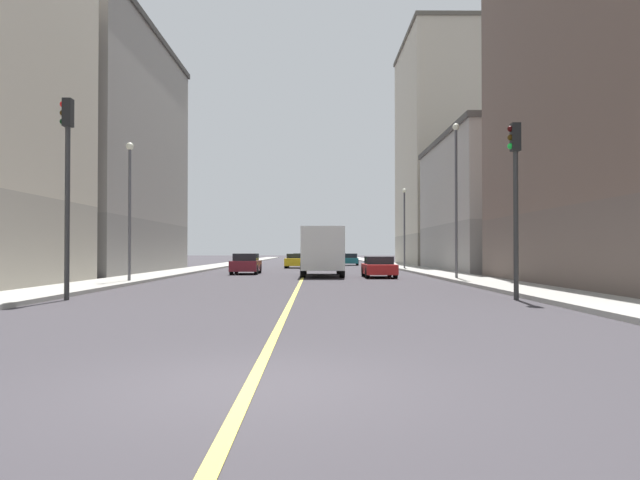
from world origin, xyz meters
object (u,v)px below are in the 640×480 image
building_left_far (442,153)px  car_teal (350,260)px  street_lamp_left_near (456,186)px  box_truck (322,251)px  street_lamp_left_far (404,219)px  traffic_light_right_near (67,171)px  street_lamp_right_near (130,196)px  car_green (300,259)px  traffic_light_left_near (515,185)px  car_maroon (246,264)px  building_left_mid (493,204)px  car_black (324,260)px  building_right_midblock (99,152)px  car_yellow (296,261)px  car_red (379,267)px

building_left_far → car_teal: bearing=174.9°
street_lamp_left_near → box_truck: street_lamp_left_near is taller
street_lamp_left_far → traffic_light_right_near: bearing=-116.1°
street_lamp_right_near → car_green: size_ratio=1.53×
building_left_far → car_green: 20.07m
traffic_light_left_near → car_maroon: bearing=117.0°
building_left_far → car_maroon: building_left_far is taller
traffic_light_right_near → street_lamp_left_far: street_lamp_left_far is taller
building_left_mid → car_maroon: size_ratio=4.45×
car_black → car_teal: size_ratio=1.15×
street_lamp_left_near → street_lamp_right_near: street_lamp_left_near is taller
traffic_light_left_near → box_truck: bearing=108.2°
box_truck → building_right_midblock: bearing=162.7°
building_left_far → street_lamp_left_far: size_ratio=3.66×
street_lamp_right_near → street_lamp_left_far: (16.38, 21.67, 0.01)m
car_black → box_truck: size_ratio=0.57×
street_lamp_left_far → car_black: bearing=119.4°
building_right_midblock → car_green: size_ratio=4.76×
street_lamp_left_near → car_green: 40.03m
car_yellow → building_right_midblock: bearing=-135.0°
traffic_light_right_near → street_lamp_left_far: (15.39, 31.46, 0.07)m
street_lamp_left_far → building_right_midblock: bearing=-159.8°
car_red → car_yellow: car_yellow is taller
building_left_far → traffic_light_right_near: building_left_far is taller
street_lamp_left_far → car_black: 13.89m
box_truck → car_teal: bearing=83.4°
car_red → car_green: 35.33m
traffic_light_left_near → street_lamp_left_near: 12.72m
car_yellow → car_red: bearing=-74.6°
car_teal → box_truck: (-3.31, -28.50, 0.97)m
building_left_mid → building_right_midblock: size_ratio=0.88×
street_lamp_left_far → box_truck: bearing=-118.1°
street_lamp_right_near → car_maroon: street_lamp_right_near is taller
car_yellow → box_truck: 18.38m
traffic_light_right_near → car_maroon: size_ratio=1.58×
traffic_light_left_near → street_lamp_right_near: size_ratio=0.86×
traffic_light_left_near → street_lamp_left_far: bearing=88.1°
car_red → box_truck: (-3.33, 1.88, 0.98)m
building_left_mid → street_lamp_right_near: size_ratio=2.75×
street_lamp_right_near → car_teal: 39.27m
street_lamp_left_near → car_green: street_lamp_left_near is taller
car_yellow → car_green: (-0.05, 14.79, -0.03)m
car_teal → building_right_midblock: bearing=-128.6°
building_left_far → box_truck: building_left_far is taller
traffic_light_right_near → building_left_far: bearing=64.8°
building_left_far → street_lamp_right_near: size_ratio=3.66×
street_lamp_left_far → box_truck: size_ratio=0.83×
car_red → car_maroon: bearing=147.3°
street_lamp_right_near → car_teal: (12.65, 37.00, -3.58)m
car_maroon → box_truck: box_truck is taller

